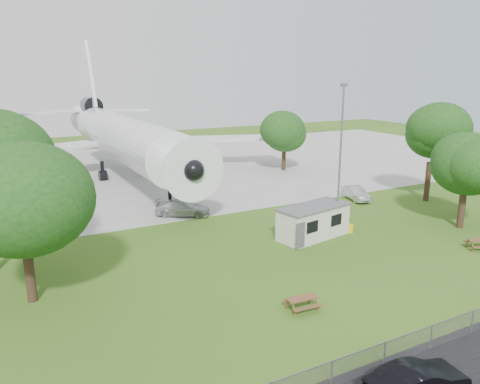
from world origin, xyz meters
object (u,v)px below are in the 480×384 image
car_centre_sedan (418,382)px  site_cabin (313,221)px  picnic_east (479,249)px  picnic_west (302,310)px  airliner (121,136)px

car_centre_sedan → site_cabin: bearing=-18.0°
picnic_east → picnic_west: bearing=-153.5°
site_cabin → picnic_east: 12.48m
picnic_east → site_cabin: bearing=161.2°
picnic_west → car_centre_sedan: car_centre_sedan is taller
site_cabin → picnic_west: bearing=-129.5°
picnic_west → picnic_east: 17.27m
site_cabin → picnic_east: size_ratio=3.86×
picnic_west → car_centre_sedan: bearing=-87.4°
picnic_east → car_centre_sedan: (-17.39, -9.59, 0.73)m
airliner → picnic_west: airliner is taller
picnic_west → airliner: bearing=93.6°
picnic_west → car_centre_sedan: 8.26m
airliner → site_cabin: 31.03m
picnic_west → site_cabin: bearing=54.3°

